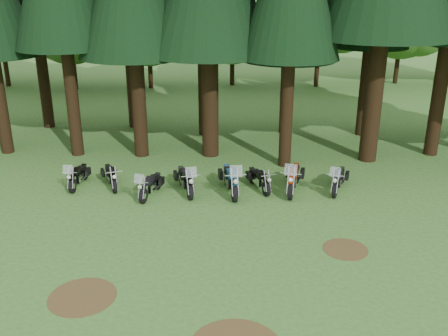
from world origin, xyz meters
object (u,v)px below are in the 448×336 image
Objects in this scene: motorcycle_3 at (186,181)px; motorcycle_6 at (293,179)px; motorcycle_0 at (78,177)px; motorcycle_2 at (150,186)px; motorcycle_1 at (111,177)px; motorcycle_7 at (338,180)px; motorcycle_5 at (259,180)px; motorcycle_4 at (231,180)px.

motorcycle_3 is 4.23m from motorcycle_6.
motorcycle_0 and motorcycle_2 have the same top height.
motorcycle_0 is 1.33m from motorcycle_1.
motorcycle_0 is 4.41m from motorcycle_3.
motorcycle_7 is at bearing -15.14° from motorcycle_3.
motorcycle_7 is at bearing -24.40° from motorcycle_1.
motorcycle_0 is 7.28m from motorcycle_5.
motorcycle_0 is at bearing -169.41° from motorcycle_6.
motorcycle_4 is 4.26m from motorcycle_7.
motorcycle_4 reaches higher than motorcycle_7.
motorcycle_1 is 1.97m from motorcycle_2.
motorcycle_4 reaches higher than motorcycle_1.
motorcycle_4 reaches higher than motorcycle_2.
motorcycle_5 is at bearing -11.18° from motorcycle_3.
motorcycle_1 is 4.85m from motorcycle_4.
motorcycle_2 is 0.89× the size of motorcycle_3.
motorcycle_5 is 1.35m from motorcycle_6.
motorcycle_6 reaches higher than motorcycle_5.
motorcycle_2 is 0.96× the size of motorcycle_7.
motorcycle_1 is (1.33, -0.02, -0.01)m from motorcycle_0.
motorcycle_4 is at bearing 176.91° from motorcycle_5.
motorcycle_3 is (1.32, 0.41, 0.05)m from motorcycle_2.
motorcycle_6 is 1.78m from motorcycle_7.
motorcycle_5 is at bearing -160.88° from motorcycle_7.
motorcycle_1 is 0.85× the size of motorcycle_3.
motorcycle_3 is at bearing 168.25° from motorcycle_4.
motorcycle_2 reaches higher than motorcycle_5.
motorcycle_7 reaches higher than motorcycle_5.
motorcycle_0 is 10.40m from motorcycle_7.
motorcycle_3 is (3.05, -0.55, 0.06)m from motorcycle_1.
motorcycle_6 is 1.18× the size of motorcycle_7.
motorcycle_3 is at bearing -3.28° from motorcycle_0.
motorcycle_1 reaches higher than motorcycle_5.
motorcycle_0 is at bearing 164.77° from motorcycle_4.
motorcycle_6 is (1.34, -0.18, 0.11)m from motorcycle_5.
motorcycle_6 reaches higher than motorcycle_0.
motorcycle_4 is at bearing -1.89° from motorcycle_0.
motorcycle_6 is (2.47, 0.17, -0.01)m from motorcycle_4.
motorcycle_7 is at bearing -22.46° from motorcycle_5.
motorcycle_3 is 6.01m from motorcycle_7.
motorcycle_5 is 0.77× the size of motorcycle_6.
motorcycle_5 is 3.12m from motorcycle_7.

